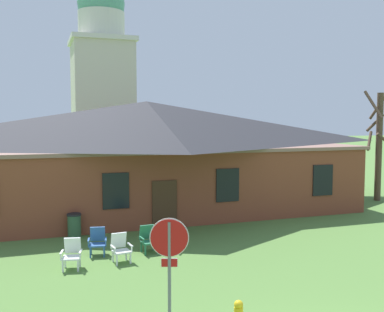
{
  "coord_description": "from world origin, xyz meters",
  "views": [
    {
      "loc": [
        -5.51,
        -6.33,
        4.72
      ],
      "look_at": [
        -0.69,
        7.71,
        3.5
      ],
      "focal_mm": 42.16,
      "sensor_mm": 36.0,
      "label": 1
    }
  ],
  "objects_px": {
    "lawn_chair_right_end": "(170,236)",
    "lawn_chair_left_end": "(120,247)",
    "lawn_chair_by_porch": "(72,253)",
    "stop_sign": "(169,256)",
    "lawn_chair_middle": "(148,238)",
    "lawn_chair_near_door": "(98,241)",
    "trash_bin": "(74,226)"
  },
  "relations": [
    {
      "from": "lawn_chair_right_end",
      "to": "lawn_chair_left_end",
      "type": "bearing_deg",
      "value": -156.39
    },
    {
      "from": "lawn_chair_by_porch",
      "to": "lawn_chair_right_end",
      "type": "height_order",
      "value": "same"
    },
    {
      "from": "stop_sign",
      "to": "lawn_chair_by_porch",
      "type": "relative_size",
      "value": 2.85
    },
    {
      "from": "stop_sign",
      "to": "lawn_chair_middle",
      "type": "distance_m",
      "value": 6.97
    },
    {
      "from": "stop_sign",
      "to": "lawn_chair_near_door",
      "type": "xyz_separation_m",
      "value": [
        -0.59,
        7.0,
        -1.44
      ]
    },
    {
      "from": "lawn_chair_by_porch",
      "to": "trash_bin",
      "type": "height_order",
      "value": "trash_bin"
    },
    {
      "from": "lawn_chair_near_door",
      "to": "lawn_chair_left_end",
      "type": "height_order",
      "value": "same"
    },
    {
      "from": "lawn_chair_middle",
      "to": "lawn_chair_right_end",
      "type": "xyz_separation_m",
      "value": [
        0.81,
        0.07,
        0.0
      ]
    },
    {
      "from": "lawn_chair_middle",
      "to": "trash_bin",
      "type": "xyz_separation_m",
      "value": [
        -2.33,
        2.83,
        -0.0
      ]
    },
    {
      "from": "stop_sign",
      "to": "lawn_chair_near_door",
      "type": "bearing_deg",
      "value": 94.8
    },
    {
      "from": "lawn_chair_near_door",
      "to": "trash_bin",
      "type": "distance_m",
      "value": 2.62
    },
    {
      "from": "lawn_chair_left_end",
      "to": "lawn_chair_middle",
      "type": "bearing_deg",
      "value": 34.56
    },
    {
      "from": "lawn_chair_right_end",
      "to": "trash_bin",
      "type": "distance_m",
      "value": 4.19
    },
    {
      "from": "lawn_chair_by_porch",
      "to": "lawn_chair_right_end",
      "type": "relative_size",
      "value": 1.0
    },
    {
      "from": "lawn_chair_near_door",
      "to": "lawn_chair_right_end",
      "type": "distance_m",
      "value": 2.56
    },
    {
      "from": "lawn_chair_by_porch",
      "to": "lawn_chair_near_door",
      "type": "xyz_separation_m",
      "value": [
        0.95,
        1.2,
        0.0
      ]
    },
    {
      "from": "stop_sign",
      "to": "lawn_chair_right_end",
      "type": "height_order",
      "value": "stop_sign"
    },
    {
      "from": "lawn_chair_left_end",
      "to": "lawn_chair_near_door",
      "type": "bearing_deg",
      "value": 120.05
    },
    {
      "from": "lawn_chair_near_door",
      "to": "lawn_chair_middle",
      "type": "distance_m",
      "value": 1.76
    },
    {
      "from": "lawn_chair_middle",
      "to": "lawn_chair_by_porch",
      "type": "bearing_deg",
      "value": -161.07
    },
    {
      "from": "lawn_chair_left_end",
      "to": "lawn_chair_right_end",
      "type": "xyz_separation_m",
      "value": [
        1.94,
        0.85,
        0.0
      ]
    },
    {
      "from": "lawn_chair_left_end",
      "to": "lawn_chair_right_end",
      "type": "height_order",
      "value": "same"
    },
    {
      "from": "lawn_chair_left_end",
      "to": "lawn_chair_right_end",
      "type": "relative_size",
      "value": 1.0
    },
    {
      "from": "lawn_chair_left_end",
      "to": "lawn_chair_middle",
      "type": "distance_m",
      "value": 1.37
    },
    {
      "from": "lawn_chair_by_porch",
      "to": "lawn_chair_near_door",
      "type": "bearing_deg",
      "value": 51.68
    },
    {
      "from": "stop_sign",
      "to": "trash_bin",
      "type": "relative_size",
      "value": 2.78
    },
    {
      "from": "lawn_chair_left_end",
      "to": "lawn_chair_right_end",
      "type": "bearing_deg",
      "value": 23.61
    },
    {
      "from": "lawn_chair_right_end",
      "to": "lawn_chair_by_porch",
      "type": "bearing_deg",
      "value": -164.19
    },
    {
      "from": "lawn_chair_by_porch",
      "to": "lawn_chair_left_end",
      "type": "relative_size",
      "value": 1.0
    },
    {
      "from": "lawn_chair_near_door",
      "to": "lawn_chair_right_end",
      "type": "bearing_deg",
      "value": -4.73
    },
    {
      "from": "lawn_chair_by_porch",
      "to": "lawn_chair_middle",
      "type": "height_order",
      "value": "same"
    },
    {
      "from": "lawn_chair_near_door",
      "to": "lawn_chair_right_end",
      "type": "relative_size",
      "value": 1.0
    }
  ]
}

